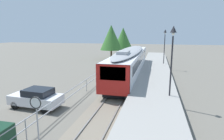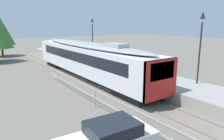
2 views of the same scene
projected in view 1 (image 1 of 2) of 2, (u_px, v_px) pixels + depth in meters
ground_plane at (93, 88)px, 19.74m from camera, size 160.00×160.00×0.00m
track_rails at (121, 90)px, 19.05m from camera, size 3.20×60.00×0.14m
commuter_train at (130, 61)px, 24.52m from camera, size 2.82×19.82×3.74m
station_platform at (154, 88)px, 18.23m from camera, size 3.90×60.00×0.90m
platform_lamp_mid_platform at (172, 48)px, 14.06m from camera, size 0.34×0.34×5.35m
platform_lamp_far_end at (165, 40)px, 29.35m from camera, size 0.34×0.34×5.35m
speed_limit_sign at (36, 110)px, 8.98m from camera, size 0.61×0.10×2.81m
carpark_fence at (25, 125)px, 10.09m from camera, size 0.06×36.06×1.25m
parked_hatchback_white at (36, 98)px, 14.60m from camera, size 4.10×1.99×1.53m
tree_behind_carpark at (111, 38)px, 40.45m from camera, size 4.78×4.78×7.40m
tree_behind_station_far at (123, 38)px, 45.83m from camera, size 4.43×4.43×6.98m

